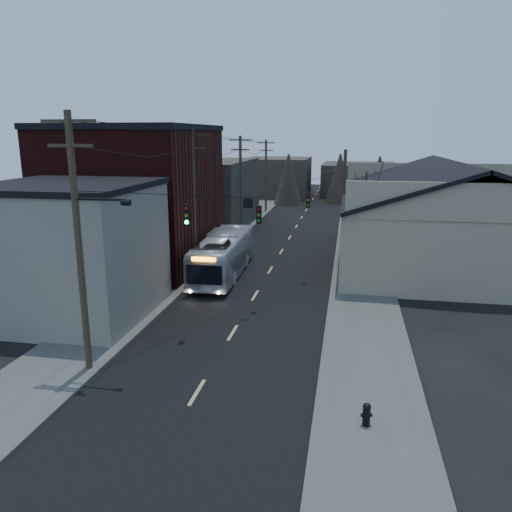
% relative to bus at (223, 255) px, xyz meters
% --- Properties ---
extents(ground, '(160.00, 160.00, 0.00)m').
position_rel_bus_xyz_m(ground, '(3.00, -17.99, -1.50)').
color(ground, black).
rests_on(ground, ground).
extents(road_surface, '(9.00, 110.00, 0.02)m').
position_rel_bus_xyz_m(road_surface, '(3.00, 12.01, -1.49)').
color(road_surface, black).
rests_on(road_surface, ground).
extents(sidewalk_left, '(4.00, 110.00, 0.12)m').
position_rel_bus_xyz_m(sidewalk_left, '(-3.50, 12.01, -1.44)').
color(sidewalk_left, '#474744').
rests_on(sidewalk_left, ground).
extents(sidewalk_right, '(4.00, 110.00, 0.12)m').
position_rel_bus_xyz_m(sidewalk_right, '(9.50, 12.01, -1.44)').
color(sidewalk_right, '#474744').
rests_on(sidewalk_right, ground).
extents(building_clapboard, '(8.00, 8.00, 7.00)m').
position_rel_bus_xyz_m(building_clapboard, '(-6.00, -8.99, 2.00)').
color(building_clapboard, slate).
rests_on(building_clapboard, ground).
extents(building_brick, '(10.00, 12.00, 10.00)m').
position_rel_bus_xyz_m(building_brick, '(-7.00, 2.01, 3.50)').
color(building_brick, black).
rests_on(building_brick, ground).
extents(building_left_far, '(9.00, 14.00, 7.00)m').
position_rel_bus_xyz_m(building_left_far, '(-6.50, 18.01, 2.00)').
color(building_left_far, '#2E2824').
rests_on(building_left_far, ground).
extents(warehouse, '(16.16, 20.60, 7.73)m').
position_rel_bus_xyz_m(warehouse, '(16.00, 7.01, 1.20)').
color(warehouse, gray).
rests_on(warehouse, ground).
extents(building_far_left, '(10.00, 12.00, 6.00)m').
position_rel_bus_xyz_m(building_far_left, '(-3.00, 47.01, 1.50)').
color(building_far_left, '#2E2824').
rests_on(building_far_left, ground).
extents(building_far_right, '(12.00, 14.00, 5.00)m').
position_rel_bus_xyz_m(building_far_right, '(10.00, 52.01, 1.00)').
color(building_far_right, '#2E2824').
rests_on(building_far_right, ground).
extents(bare_tree, '(0.40, 0.40, 7.20)m').
position_rel_bus_xyz_m(bare_tree, '(9.50, 2.01, 2.10)').
color(bare_tree, black).
rests_on(bare_tree, ground).
extents(utility_lines, '(11.24, 45.28, 10.50)m').
position_rel_bus_xyz_m(utility_lines, '(-0.11, 6.16, 3.46)').
color(utility_lines, '#382B1E').
rests_on(utility_lines, ground).
extents(bus, '(2.90, 10.84, 3.00)m').
position_rel_bus_xyz_m(bus, '(0.00, 0.00, 0.00)').
color(bus, '#B4B8C1').
rests_on(bus, ground).
extents(parked_car, '(2.18, 4.91, 1.57)m').
position_rel_bus_xyz_m(parked_car, '(-0.86, 8.61, -0.72)').
color(parked_car, '#9B9FA3').
rests_on(parked_car, ground).
extents(fire_hydrant, '(0.40, 0.28, 0.82)m').
position_rel_bus_xyz_m(fire_hydrant, '(9.29, -17.24, -0.94)').
color(fire_hydrant, black).
rests_on(fire_hydrant, sidewalk_right).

